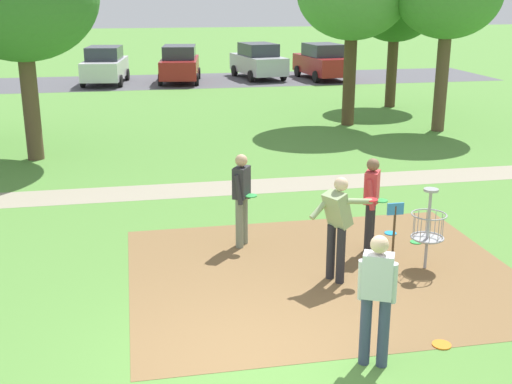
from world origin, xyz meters
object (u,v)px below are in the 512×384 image
at_px(player_throwing, 338,222).
at_px(frisbee_by_tee, 416,242).
at_px(frisbee_mid_grass, 391,233).
at_px(tree_near_left, 396,6).
at_px(disc_golf_basket, 424,226).
at_px(parked_car_center_left, 180,64).
at_px(player_waiting_right, 377,293).
at_px(parked_car_center_right, 258,61).
at_px(player_foreground_watching, 371,200).
at_px(parked_car_leftmost, 105,65).
at_px(parked_car_rightmost, 322,61).
at_px(player_waiting_left, 242,195).
at_px(frisbee_near_basket, 442,345).

bearing_deg(player_throwing, frisbee_by_tee, 33.28).
bearing_deg(frisbee_mid_grass, tree_near_left, 68.01).
bearing_deg(frisbee_by_tee, disc_golf_basket, -110.21).
xyz_separation_m(tree_near_left, parked_car_center_left, (-7.69, 9.07, -2.99)).
relative_size(disc_golf_basket, player_waiting_right, 0.81).
bearing_deg(parked_car_center_left, disc_golf_basket, -85.18).
bearing_deg(disc_golf_basket, parked_car_center_right, 85.06).
relative_size(tree_near_left, parked_car_center_left, 1.21).
bearing_deg(player_waiting_right, frisbee_by_tee, 58.85).
relative_size(disc_golf_basket, player_foreground_watching, 0.81).
bearing_deg(player_foreground_watching, frisbee_by_tee, 13.11).
height_order(disc_golf_basket, player_waiting_right, player_waiting_right).
height_order(parked_car_leftmost, parked_car_center_left, same).
distance_m(tree_near_left, parked_car_rightmost, 9.39).
bearing_deg(parked_car_center_right, frisbee_mid_grass, -94.99).
bearing_deg(parked_car_center_right, parked_car_center_left, -169.83).
distance_m(player_waiting_left, parked_car_center_left, 22.79).
bearing_deg(player_throwing, player_waiting_left, 124.58).
relative_size(frisbee_mid_grass, parked_car_rightmost, 0.05).
distance_m(player_foreground_watching, parked_car_center_left, 23.55).
xyz_separation_m(player_throwing, tree_near_left, (7.19, 15.48, 2.92)).
relative_size(player_foreground_watching, player_waiting_left, 1.00).
xyz_separation_m(player_throwing, player_waiting_left, (-1.22, 1.77, -0.02)).
xyz_separation_m(frisbee_near_basket, frisbee_mid_grass, (0.93, 4.02, 0.00)).
height_order(parked_car_center_left, parked_car_center_right, same).
bearing_deg(player_foreground_watching, player_waiting_left, 161.66).
bearing_deg(tree_near_left, player_waiting_right, -112.68).
bearing_deg(disc_golf_basket, player_waiting_left, 150.24).
xyz_separation_m(player_throwing, parked_car_center_right, (3.73, 25.31, -0.06)).
relative_size(player_waiting_left, player_waiting_right, 1.00).
distance_m(player_waiting_left, player_waiting_right, 4.33).
xyz_separation_m(disc_golf_basket, tree_near_left, (5.64, 15.30, 3.15)).
distance_m(player_waiting_left, frisbee_mid_grass, 3.05).
xyz_separation_m(frisbee_near_basket, parked_car_leftmost, (-4.97, 26.86, 0.91)).
relative_size(player_throwing, frisbee_near_basket, 6.87).
bearing_deg(parked_car_center_left, parked_car_center_right, 10.17).
distance_m(player_throwing, frisbee_near_basket, 2.53).
bearing_deg(player_waiting_left, disc_golf_basket, -29.76).
height_order(player_throwing, parked_car_leftmost, parked_car_leftmost).
xyz_separation_m(frisbee_near_basket, tree_near_left, (6.45, 17.69, 3.90)).
distance_m(player_throwing, player_waiting_right, 2.48).
bearing_deg(player_throwing, player_foreground_watching, 47.95).
relative_size(disc_golf_basket, tree_near_left, 0.26).
relative_size(player_throwing, parked_car_rightmost, 0.39).
distance_m(player_throwing, tree_near_left, 17.32).
relative_size(player_foreground_watching, player_throwing, 1.00).
bearing_deg(frisbee_mid_grass, player_foreground_watching, -133.65).
height_order(frisbee_near_basket, parked_car_rightmost, parked_car_rightmost).
bearing_deg(frisbee_near_basket, tree_near_left, 69.97).
bearing_deg(parked_car_center_left, player_throwing, -88.83).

